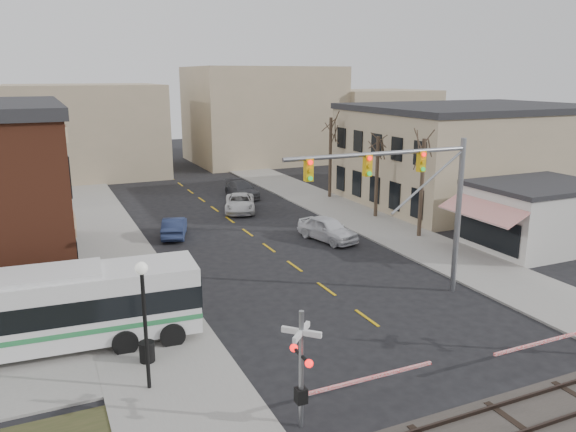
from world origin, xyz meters
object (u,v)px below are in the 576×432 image
object	(u,v)px
car_a	(328,229)
transit_bus	(38,311)
car_b	(174,227)
pedestrian_far	(135,296)
street_lamp	(144,300)
car_c	(240,203)
trash_bin	(147,352)
car_d	(242,190)
rr_crossing_west	(313,368)
pedestrian_near	(172,311)
traffic_signal_mast	(416,188)

from	to	relation	value
car_a	transit_bus	bearing A→B (deg)	-166.26
car_b	pedestrian_far	distance (m)	13.16
street_lamp	car_b	size ratio (longest dim) A/B	1.11
street_lamp	car_c	world-z (taller)	street_lamp
trash_bin	street_lamp	bearing A→B (deg)	-98.83
car_c	car_d	xyz separation A→B (m)	(2.04, 5.20, 0.00)
rr_crossing_west	car_a	world-z (taller)	rr_crossing_west
pedestrian_near	traffic_signal_mast	bearing A→B (deg)	-91.72
transit_bus	trash_bin	world-z (taller)	transit_bus
car_b	transit_bus	bearing A→B (deg)	76.26
pedestrian_near	transit_bus	bearing A→B (deg)	89.59
rr_crossing_west	car_c	bearing A→B (deg)	75.04
rr_crossing_west	trash_bin	bearing A→B (deg)	124.46
car_c	car_d	bearing A→B (deg)	88.25
pedestrian_far	car_c	bearing A→B (deg)	3.27
rr_crossing_west	street_lamp	size ratio (longest dim) A/B	1.18
car_a	car_b	distance (m)	10.68
street_lamp	car_b	distance (m)	20.17
transit_bus	rr_crossing_west	distance (m)	11.81
car_b	pedestrian_near	xyz separation A→B (m)	(-3.59, -14.95, 0.33)
rr_crossing_west	pedestrian_far	xyz separation A→B (m)	(-3.80, 11.08, -1.07)
rr_crossing_west	car_d	size ratio (longest dim) A/B	1.13
car_c	car_d	world-z (taller)	car_d
car_b	trash_bin	bearing A→B (deg)	91.00
street_lamp	pedestrian_far	world-z (taller)	street_lamp
transit_bus	trash_bin	xyz separation A→B (m)	(3.73, -2.68, -1.32)
transit_bus	traffic_signal_mast	size ratio (longest dim) A/B	1.30
traffic_signal_mast	rr_crossing_west	xyz separation A→B (m)	(-9.17, -7.29, -3.76)
transit_bus	pedestrian_near	world-z (taller)	transit_bus
transit_bus	car_c	world-z (taller)	transit_bus
traffic_signal_mast	street_lamp	size ratio (longest dim) A/B	2.08
traffic_signal_mast	car_c	xyz separation A→B (m)	(-1.54, 21.26, -5.02)
pedestrian_near	car_b	bearing A→B (deg)	-9.87
trash_bin	traffic_signal_mast	bearing A→B (deg)	5.15
pedestrian_far	car_b	bearing A→B (deg)	15.32
trash_bin	car_c	size ratio (longest dim) A/B	0.16
car_b	pedestrian_near	world-z (taller)	pedestrian_near
traffic_signal_mast	rr_crossing_west	distance (m)	12.30
transit_bus	pedestrian_near	size ratio (longest dim) A/B	7.00
traffic_signal_mast	pedestrian_near	distance (m)	12.76
car_c	street_lamp	bearing A→B (deg)	-96.72
rr_crossing_west	trash_bin	distance (m)	7.52
car_d	pedestrian_far	distance (m)	26.37
rr_crossing_west	trash_bin	size ratio (longest dim) A/B	6.90
transit_bus	car_d	xyz separation A→B (m)	(17.57, 24.98, -1.13)
traffic_signal_mast	car_d	distance (m)	26.94
car_b	car_d	world-z (taller)	car_d
traffic_signal_mast	pedestrian_near	xyz separation A→B (m)	(-11.81, 1.11, -4.69)
car_a	car_d	world-z (taller)	car_a
trash_bin	car_c	world-z (taller)	car_c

